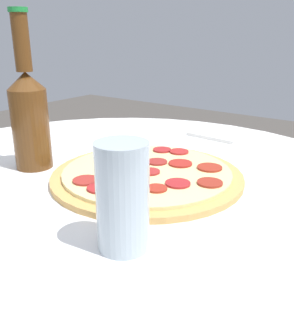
# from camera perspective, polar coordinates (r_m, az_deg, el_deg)

# --- Properties ---
(table) EXTENTS (0.99, 0.99, 0.75)m
(table) POSITION_cam_1_polar(r_m,az_deg,el_deg) (0.72, -4.90, -14.16)
(table) COLOR white
(table) RESTS_ON ground_plane
(pizza) EXTENTS (0.33, 0.33, 0.02)m
(pizza) POSITION_cam_1_polar(r_m,az_deg,el_deg) (0.65, 0.06, -1.02)
(pizza) COLOR tan
(pizza) RESTS_ON table
(beer_bottle) EXTENTS (0.07, 0.07, 0.28)m
(beer_bottle) POSITION_cam_1_polar(r_m,az_deg,el_deg) (0.72, -17.50, 7.87)
(beer_bottle) COLOR #563314
(beer_bottle) RESTS_ON table
(drinking_glass) EXTENTS (0.06, 0.06, 0.13)m
(drinking_glass) POSITION_cam_1_polar(r_m,az_deg,el_deg) (0.43, -3.74, -4.45)
(drinking_glass) COLOR #ADBCC6
(drinking_glass) RESTS_ON table
(napkin) EXTENTS (0.13, 0.09, 0.01)m
(napkin) POSITION_cam_1_polar(r_m,az_deg,el_deg) (0.93, 10.61, 4.96)
(napkin) COLOR white
(napkin) RESTS_ON table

